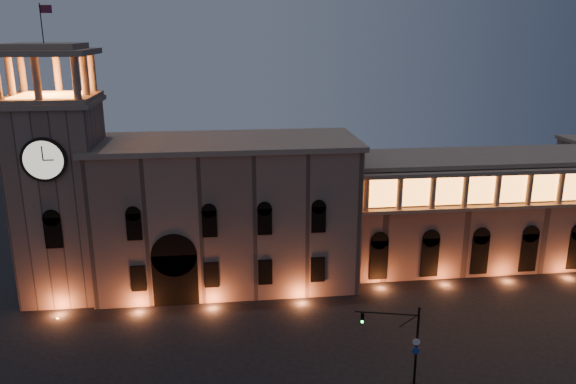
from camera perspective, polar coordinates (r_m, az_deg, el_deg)
name	(u,v)px	position (r m, az deg, el deg)	size (l,w,h in m)	color
government_building	(227,213)	(67.37, -6.24, -2.08)	(30.80, 12.80, 17.60)	#806253
clock_tower	(61,190)	(67.85, -22.08, 0.22)	(9.80, 9.80, 32.40)	#806253
colonnade_wing	(489,208)	(77.73, 19.76, -1.59)	(40.60, 11.50, 14.50)	#7B5D4E
traffic_light	(405,345)	(50.35, 11.83, -14.95)	(5.44, 1.63, 7.65)	black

